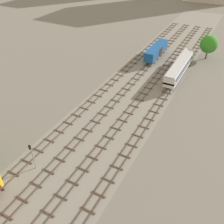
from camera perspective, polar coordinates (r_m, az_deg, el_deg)
ground_plane at (r=60.15m, az=4.28°, el=3.58°), size 480.00×480.00×0.00m
ballast_bed at (r=60.15m, az=4.28°, el=3.58°), size 18.29×176.00×0.01m
track_far_left at (r=63.53m, az=-1.25°, el=5.72°), size 2.40×126.00×0.29m
track_left at (r=61.67m, az=2.65°, el=4.68°), size 2.40×126.00×0.29m
track_centre_left at (r=60.13m, az=6.75°, el=3.56°), size 2.40×126.00×0.29m
track_centre at (r=58.94m, az=11.03°, el=2.37°), size 2.40×126.00×0.29m
diesel_railcar_centre_near at (r=70.68m, az=15.22°, el=9.96°), size 2.96×20.50×3.80m
freight_boxcar_left_mid at (r=80.26m, az=10.12°, el=13.66°), size 2.87×14.00×3.60m
signal_post_nearest at (r=42.15m, az=-17.82°, el=-9.02°), size 0.28×0.47×5.38m
lineside_tree_1 at (r=83.10m, az=21.26°, el=14.22°), size 5.31×5.31×7.29m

